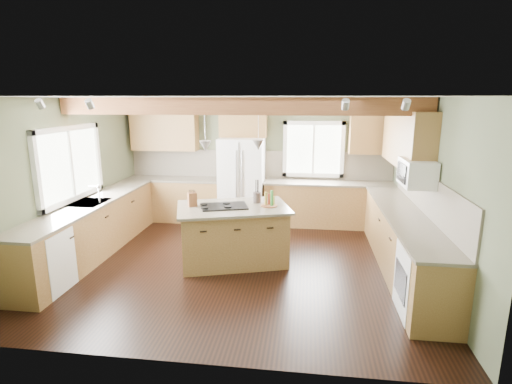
# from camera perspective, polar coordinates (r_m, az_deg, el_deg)

# --- Properties ---
(floor) EXTENTS (5.60, 5.60, 0.00)m
(floor) POSITION_cam_1_polar(r_m,az_deg,el_deg) (6.50, -2.36, -10.18)
(floor) COLOR black
(floor) RESTS_ON ground
(ceiling) EXTENTS (5.60, 5.60, 0.00)m
(ceiling) POSITION_cam_1_polar(r_m,az_deg,el_deg) (5.96, -2.60, 13.40)
(ceiling) COLOR silver
(ceiling) RESTS_ON wall_back
(wall_back) EXTENTS (5.60, 0.00, 5.60)m
(wall_back) POSITION_cam_1_polar(r_m,az_deg,el_deg) (8.54, 0.39, 4.60)
(wall_back) COLOR #4D553C
(wall_back) RESTS_ON ground
(wall_left) EXTENTS (0.00, 5.00, 5.00)m
(wall_left) POSITION_cam_1_polar(r_m,az_deg,el_deg) (7.13, -25.26, 1.60)
(wall_left) COLOR #4D553C
(wall_left) RESTS_ON ground
(wall_right) EXTENTS (0.00, 5.00, 5.00)m
(wall_right) POSITION_cam_1_polar(r_m,az_deg,el_deg) (6.27, 23.63, 0.32)
(wall_right) COLOR #4D553C
(wall_right) RESTS_ON ground
(ceiling_beam) EXTENTS (5.55, 0.26, 0.26)m
(ceiling_beam) POSITION_cam_1_polar(r_m,az_deg,el_deg) (6.06, -2.42, 12.17)
(ceiling_beam) COLOR brown
(ceiling_beam) RESTS_ON ceiling
(soffit_trim) EXTENTS (5.55, 0.20, 0.10)m
(soffit_trim) POSITION_cam_1_polar(r_m,az_deg,el_deg) (8.34, 0.31, 12.95)
(soffit_trim) COLOR brown
(soffit_trim) RESTS_ON ceiling
(backsplash_back) EXTENTS (5.58, 0.03, 0.58)m
(backsplash_back) POSITION_cam_1_polar(r_m,az_deg,el_deg) (8.53, 0.37, 3.99)
(backsplash_back) COLOR brown
(backsplash_back) RESTS_ON wall_back
(backsplash_right) EXTENTS (0.03, 3.70, 0.58)m
(backsplash_right) POSITION_cam_1_polar(r_m,az_deg,el_deg) (6.33, 23.31, -0.37)
(backsplash_right) COLOR brown
(backsplash_right) RESTS_ON wall_right
(base_cab_back_left) EXTENTS (2.02, 0.60, 0.88)m
(base_cab_back_left) POSITION_cam_1_polar(r_m,az_deg,el_deg) (8.82, -11.49, -1.09)
(base_cab_back_left) COLOR brown
(base_cab_back_left) RESTS_ON floor
(counter_back_left) EXTENTS (2.06, 0.64, 0.04)m
(counter_back_left) POSITION_cam_1_polar(r_m,az_deg,el_deg) (8.72, -11.63, 1.84)
(counter_back_left) COLOR #4C4337
(counter_back_left) RESTS_ON base_cab_back_left
(base_cab_back_right) EXTENTS (2.62, 0.60, 0.88)m
(base_cab_back_right) POSITION_cam_1_polar(r_m,az_deg,el_deg) (8.37, 10.31, -1.81)
(base_cab_back_right) COLOR brown
(base_cab_back_right) RESTS_ON floor
(counter_back_right) EXTENTS (2.66, 0.64, 0.04)m
(counter_back_right) POSITION_cam_1_polar(r_m,az_deg,el_deg) (8.26, 10.44, 1.27)
(counter_back_right) COLOR #4C4337
(counter_back_right) RESTS_ON base_cab_back_right
(base_cab_left) EXTENTS (0.60, 3.70, 0.88)m
(base_cab_left) POSITION_cam_1_polar(r_m,az_deg,el_deg) (7.22, -22.36, -5.05)
(base_cab_left) COLOR brown
(base_cab_left) RESTS_ON floor
(counter_left) EXTENTS (0.64, 3.74, 0.04)m
(counter_left) POSITION_cam_1_polar(r_m,az_deg,el_deg) (7.10, -22.68, -1.51)
(counter_left) COLOR #4C4337
(counter_left) RESTS_ON base_cab_left
(base_cab_right) EXTENTS (0.60, 3.70, 0.88)m
(base_cab_right) POSITION_cam_1_polar(r_m,az_deg,el_deg) (6.47, 20.24, -6.94)
(base_cab_right) COLOR brown
(base_cab_right) RESTS_ON floor
(counter_right) EXTENTS (0.64, 3.74, 0.04)m
(counter_right) POSITION_cam_1_polar(r_m,az_deg,el_deg) (6.33, 20.57, -3.03)
(counter_right) COLOR #4C4337
(counter_right) RESTS_ON base_cab_right
(upper_cab_back_left) EXTENTS (1.40, 0.35, 0.90)m
(upper_cab_back_left) POSITION_cam_1_polar(r_m,az_deg,el_deg) (8.76, -12.94, 8.77)
(upper_cab_back_left) COLOR brown
(upper_cab_back_left) RESTS_ON wall_back
(upper_cab_over_fridge) EXTENTS (0.96, 0.35, 0.70)m
(upper_cab_over_fridge) POSITION_cam_1_polar(r_m,az_deg,el_deg) (8.32, -1.84, 10.26)
(upper_cab_over_fridge) COLOR brown
(upper_cab_over_fridge) RESTS_ON wall_back
(upper_cab_right) EXTENTS (0.35, 2.20, 0.90)m
(upper_cab_right) POSITION_cam_1_polar(r_m,az_deg,el_deg) (6.99, 20.74, 7.21)
(upper_cab_right) COLOR brown
(upper_cab_right) RESTS_ON wall_right
(upper_cab_back_corner) EXTENTS (0.90, 0.35, 0.90)m
(upper_cab_back_corner) POSITION_cam_1_polar(r_m,az_deg,el_deg) (8.32, 16.33, 8.36)
(upper_cab_back_corner) COLOR brown
(upper_cab_back_corner) RESTS_ON wall_back
(window_left) EXTENTS (0.04, 1.60, 1.05)m
(window_left) POSITION_cam_1_polar(r_m,az_deg,el_deg) (7.12, -25.11, 3.65)
(window_left) COLOR white
(window_left) RESTS_ON wall_left
(window_back) EXTENTS (1.10, 0.04, 1.00)m
(window_back) POSITION_cam_1_polar(r_m,az_deg,el_deg) (8.42, 8.21, 6.07)
(window_back) COLOR white
(window_back) RESTS_ON wall_back
(sink) EXTENTS (0.50, 0.65, 0.03)m
(sink) POSITION_cam_1_polar(r_m,az_deg,el_deg) (7.10, -22.69, -1.48)
(sink) COLOR #262628
(sink) RESTS_ON counter_left
(faucet) EXTENTS (0.02, 0.02, 0.28)m
(faucet) POSITION_cam_1_polar(r_m,az_deg,el_deg) (6.97, -21.51, -0.39)
(faucet) COLOR #B2B2B7
(faucet) RESTS_ON sink
(dishwasher) EXTENTS (0.60, 0.60, 0.84)m
(dishwasher) POSITION_cam_1_polar(r_m,az_deg,el_deg) (6.20, -28.19, -8.73)
(dishwasher) COLOR white
(dishwasher) RESTS_ON floor
(oven) EXTENTS (0.60, 0.72, 0.84)m
(oven) POSITION_cam_1_polar(r_m,az_deg,el_deg) (5.31, 23.19, -11.81)
(oven) COLOR white
(oven) RESTS_ON floor
(microwave) EXTENTS (0.40, 0.70, 0.38)m
(microwave) POSITION_cam_1_polar(r_m,az_deg,el_deg) (6.12, 22.00, 2.56)
(microwave) COLOR white
(microwave) RESTS_ON wall_right
(pendant_left) EXTENTS (0.18, 0.18, 0.16)m
(pendant_left) POSITION_cam_1_polar(r_m,az_deg,el_deg) (6.09, -7.24, 6.52)
(pendant_left) COLOR #B2B2B7
(pendant_left) RESTS_ON ceiling
(pendant_right) EXTENTS (0.18, 0.18, 0.16)m
(pendant_right) POSITION_cam_1_polar(r_m,az_deg,el_deg) (6.18, 0.33, 6.72)
(pendant_right) COLOR #B2B2B7
(pendant_right) RESTS_ON ceiling
(refrigerator) EXTENTS (0.90, 0.74, 1.80)m
(refrigerator) POSITION_cam_1_polar(r_m,az_deg,el_deg) (8.28, -2.00, 1.51)
(refrigerator) COLOR white
(refrigerator) RESTS_ON floor
(island) EXTENTS (1.84, 1.43, 0.88)m
(island) POSITION_cam_1_polar(r_m,az_deg,el_deg) (6.45, -3.25, -6.18)
(island) COLOR brown
(island) RESTS_ON floor
(island_top) EXTENTS (1.98, 1.56, 0.04)m
(island_top) POSITION_cam_1_polar(r_m,az_deg,el_deg) (6.31, -3.31, -2.24)
(island_top) COLOR #4C4337
(island_top) RESTS_ON island
(cooktop) EXTENTS (0.81, 0.66, 0.02)m
(cooktop) POSITION_cam_1_polar(r_m,az_deg,el_deg) (6.29, -4.53, -2.03)
(cooktop) COLOR black
(cooktop) RESTS_ON island_top
(knife_block) EXTENTS (0.16, 0.15, 0.22)m
(knife_block) POSITION_cam_1_polar(r_m,az_deg,el_deg) (6.35, -9.08, -1.07)
(knife_block) COLOR brown
(knife_block) RESTS_ON island_top
(utensil_crock) EXTENTS (0.16, 0.16, 0.17)m
(utensil_crock) POSITION_cam_1_polar(r_m,az_deg,el_deg) (6.50, 0.15, -0.79)
(utensil_crock) COLOR #3A342F
(utensil_crock) RESTS_ON island_top
(bottle_tray) EXTENTS (0.29, 0.29, 0.24)m
(bottle_tray) POSITION_cam_1_polar(r_m,az_deg,el_deg) (6.29, 1.89, -0.95)
(bottle_tray) COLOR brown
(bottle_tray) RESTS_ON island_top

